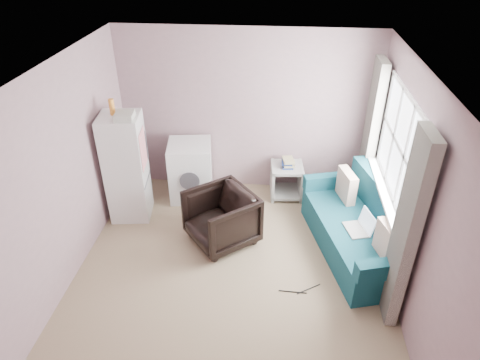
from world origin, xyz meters
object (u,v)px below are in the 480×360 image
object	(u,v)px
armchair	(221,216)
sofa	(362,230)
fridge	(126,167)
washing_machine	(191,169)
side_table	(287,178)

from	to	relation	value
armchair	sofa	distance (m)	1.83
fridge	washing_machine	bearing A→B (deg)	28.98
armchair	washing_machine	bearing A→B (deg)	171.23
side_table	sofa	distance (m)	1.55
fridge	side_table	distance (m)	2.39
washing_machine	side_table	xyz separation A→B (m)	(1.46, 0.13, -0.16)
side_table	fridge	bearing A→B (deg)	-162.55
armchair	washing_machine	xyz separation A→B (m)	(-0.61, 1.06, 0.06)
armchair	fridge	bearing A→B (deg)	-148.15
armchair	washing_machine	distance (m)	1.22
armchair	sofa	xyz separation A→B (m)	(1.82, -0.01, -0.09)
fridge	sofa	size ratio (longest dim) A/B	0.83
washing_machine	sofa	distance (m)	2.66
washing_machine	armchair	bearing A→B (deg)	-68.10
sofa	side_table	bearing A→B (deg)	113.21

